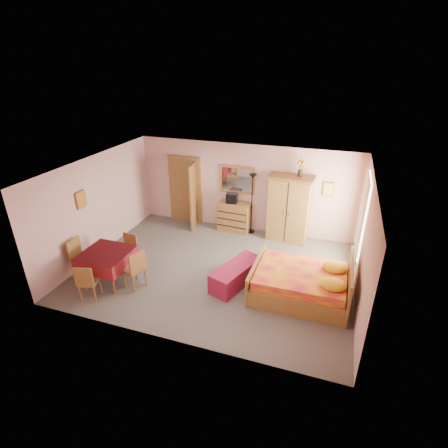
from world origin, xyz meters
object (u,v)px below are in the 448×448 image
(bed, at_px, (301,276))
(chair_south, at_px, (89,281))
(floor_lamp, at_px, (252,204))
(wardrobe, at_px, (289,209))
(bench, at_px, (236,274))
(chair_west, at_px, (83,258))
(sunflower_vase, at_px, (301,168))
(wall_mirror, at_px, (237,179))
(dining_table, at_px, (108,266))
(chair_north, at_px, (127,251))
(chair_east, at_px, (134,268))
(stereo, at_px, (232,198))
(chest_of_drawers, at_px, (234,217))

(bed, height_order, chair_south, bed)
(floor_lamp, distance_m, wardrobe, 1.10)
(floor_lamp, height_order, bench, floor_lamp)
(chair_west, bearing_deg, sunflower_vase, 125.17)
(wall_mirror, height_order, wardrobe, wall_mirror)
(bed, distance_m, dining_table, 4.40)
(wall_mirror, bearing_deg, chair_north, -122.81)
(wardrobe, height_order, chair_south, wardrobe)
(chair_east, bearing_deg, bed, -54.47)
(stereo, distance_m, bench, 2.89)
(wall_mirror, height_order, bench, wall_mirror)
(chest_of_drawers, height_order, dining_table, chest_of_drawers)
(bench, height_order, dining_table, dining_table)
(bench, xyz_separation_m, dining_table, (-2.86, -0.86, 0.15))
(wall_mirror, xyz_separation_m, floor_lamp, (0.52, -0.18, -0.64))
(chest_of_drawers, bearing_deg, bed, -45.34)
(wardrobe, bearing_deg, bed, -70.30)
(stereo, distance_m, chair_west, 4.38)
(chest_of_drawers, height_order, wardrobe, wardrobe)
(chair_north, relative_size, chair_west, 0.88)
(stereo, xyz_separation_m, bench, (0.94, -2.61, -0.80))
(wardrobe, xyz_separation_m, chair_south, (-3.61, -4.09, -0.52))
(chair_south, xyz_separation_m, chair_east, (0.69, 0.69, 0.04))
(wall_mirror, distance_m, floor_lamp, 0.84)
(chest_of_drawers, xyz_separation_m, bed, (2.31, -2.59, 0.04))
(bench, relative_size, dining_table, 1.37)
(stereo, distance_m, bed, 3.56)
(stereo, xyz_separation_m, wardrobe, (1.69, -0.06, -0.09))
(wardrobe, bearing_deg, chair_west, -137.34)
(bed, bearing_deg, floor_lamp, 124.59)
(wardrobe, xyz_separation_m, bench, (-0.75, -2.55, -0.71))
(stereo, height_order, chair_south, stereo)
(floor_lamp, distance_m, bed, 3.20)
(bench, xyz_separation_m, chair_south, (-2.86, -1.54, 0.19))
(chest_of_drawers, bearing_deg, wardrobe, 0.27)
(wall_mirror, bearing_deg, chair_west, -125.86)
(chest_of_drawers, distance_m, wardrobe, 1.69)
(stereo, xyz_separation_m, bed, (2.40, -2.58, -0.56))
(bench, distance_m, chair_north, 2.80)
(chair_west, bearing_deg, chair_north, 131.12)
(stereo, bearing_deg, chest_of_drawers, 11.06)
(wall_mirror, relative_size, chair_south, 1.20)
(wall_mirror, bearing_deg, floor_lamp, -19.65)
(chair_north, distance_m, chair_west, 1.04)
(dining_table, xyz_separation_m, chair_east, (0.69, 0.01, 0.09))
(chest_of_drawers, distance_m, chair_south, 4.62)
(wall_mirror, xyz_separation_m, chair_south, (-2.00, -4.37, -1.12))
(stereo, distance_m, chair_south, 4.61)
(chest_of_drawers, height_order, floor_lamp, floor_lamp)
(chest_of_drawers, relative_size, bench, 0.66)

